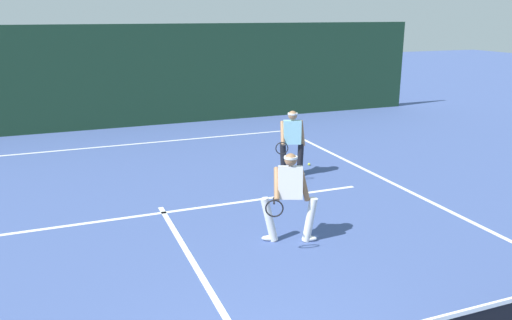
% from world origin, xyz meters
% --- Properties ---
extents(court_line_baseline_far, '(10.57, 0.10, 0.01)m').
position_xyz_m(court_line_baseline_far, '(0.00, 11.87, 0.00)').
color(court_line_baseline_far, white).
rests_on(court_line_baseline_far, ground_plane).
extents(court_line_service, '(8.62, 0.10, 0.01)m').
position_xyz_m(court_line_service, '(0.00, 6.09, 0.00)').
color(court_line_service, white).
rests_on(court_line_service, ground_plane).
extents(court_line_centre, '(0.10, 6.40, 0.01)m').
position_xyz_m(court_line_centre, '(0.00, 3.20, 0.00)').
color(court_line_centre, white).
rests_on(court_line_centre, ground_plane).
extents(player_near, '(1.08, 0.84, 1.57)m').
position_xyz_m(player_near, '(1.74, 4.01, 0.86)').
color(player_near, silver).
rests_on(player_near, ground_plane).
extents(player_far, '(0.94, 0.82, 1.59)m').
position_xyz_m(player_far, '(3.35, 7.33, 0.87)').
color(player_far, black).
rests_on(player_far, ground_plane).
extents(tennis_ball_extra, '(0.07, 0.07, 0.07)m').
position_xyz_m(tennis_ball_extra, '(4.15, 7.96, 0.03)').
color(tennis_ball_extra, '#D1E033').
rests_on(tennis_ball_extra, ground_plane).
extents(back_fence_windscreen, '(23.29, 0.12, 3.43)m').
position_xyz_m(back_fence_windscreen, '(0.00, 14.42, 1.71)').
color(back_fence_windscreen, '#1D3D28').
rests_on(back_fence_windscreen, ground_plane).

